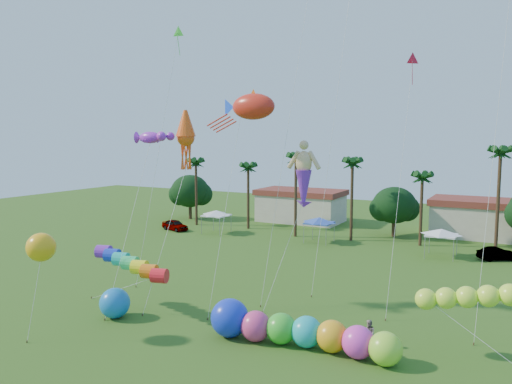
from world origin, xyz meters
The scene contains 17 objects.
tree_line centered at (3.57, 44.00, 4.28)m, with size 69.46×8.91×11.00m.
buildings_row centered at (-3.09, 50.00, 2.00)m, with size 35.00×7.00×4.00m.
tent_row centered at (-6.00, 36.33, 2.75)m, with size 31.00×4.00×0.60m.
car_a centered at (-26.12, 35.11, 0.72)m, with size 1.71×4.25×1.45m, color #4C4C54.
car_b centered at (13.37, 37.52, 0.66)m, with size 1.40×4.02×1.32m, color #4C4C54.
spectator_b centered at (7.64, 10.12, 0.84)m, with size 0.81×0.63×1.67m, color #9F9384.
caterpillar_inflatable centered at (3.67, 8.03, 1.01)m, with size 11.91×3.14×2.42m.
blue_ball centered at (-9.33, 6.54, 1.06)m, with size 2.11×2.11×2.11m, color blue.
rainbow_tube centered at (-7.83, 7.36, 3.25)m, with size 9.93×2.30×3.77m.
green_worm centered at (10.74, 10.64, 3.32)m, with size 8.90×2.67×4.04m.
orange_ball_kite centered at (-10.74, 1.90, 5.78)m, with size 2.13×2.24×6.68m.
merman_kite centered at (0.81, 15.99, 9.47)m, with size 2.67×4.67×11.89m.
fish_kite centered at (-2.39, 14.01, 14.78)m, with size 5.39×6.46×15.85m.
squid_kite centered at (-7.12, 12.10, 12.52)m, with size 2.00×5.45×14.66m.
lobster_kite centered at (-9.27, 10.59, 12.53)m, with size 3.38×5.90×13.16m.
delta_kite_red centered at (7.81, 19.21, 17.68)m, with size 0.97×4.85×18.66m.
delta_kite_green centered at (-11.14, 16.56, 20.88)m, with size 2.44×4.25×21.94m.
Camera 1 is at (15.36, -18.38, 12.52)m, focal length 35.00 mm.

